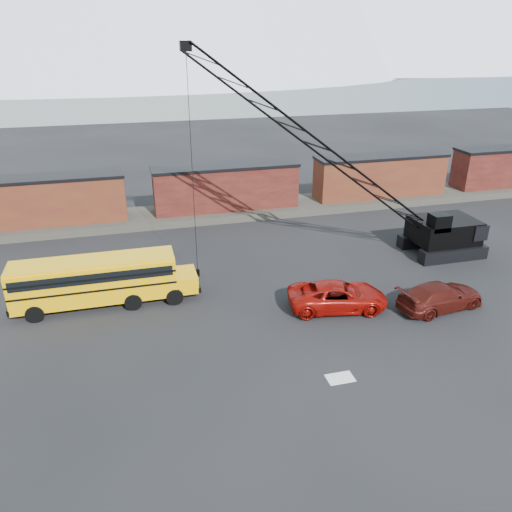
{
  "coord_description": "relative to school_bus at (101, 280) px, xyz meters",
  "views": [
    {
      "loc": [
        -8.89,
        -22.8,
        16.01
      ],
      "look_at": [
        -1.47,
        5.32,
        3.0
      ],
      "focal_mm": 35.0,
      "sensor_mm": 36.0,
      "label": 1
    }
  ],
  "objects": [
    {
      "name": "crawler_crane",
      "position": [
        16.63,
        2.22,
        6.15
      ],
      "size": [
        22.7,
        4.2,
        15.83
      ],
      "color": "black",
      "rests_on": "ground"
    },
    {
      "name": "school_bus",
      "position": [
        0.0,
        0.0,
        0.0
      ],
      "size": [
        11.65,
        2.65,
        3.19
      ],
      "color": "#E4A204",
      "rests_on": "ground"
    },
    {
      "name": "boxcar_east_near",
      "position": [
        27.22,
        15.09,
        0.97
      ],
      "size": [
        13.7,
        3.1,
        4.17
      ],
      "color": "#4D1C16",
      "rests_on": "gravel_berm"
    },
    {
      "name": "gravel_berm",
      "position": [
        11.22,
        15.09,
        -1.44
      ],
      "size": [
        120.0,
        5.0,
        0.7
      ],
      "primitive_type": "cube",
      "color": "#46433A",
      "rests_on": "ground"
    },
    {
      "name": "boxcar_west_near",
      "position": [
        -4.78,
        15.09,
        0.97
      ],
      "size": [
        13.7,
        3.1,
        4.17
      ],
      "color": "#4D1C16",
      "rests_on": "gravel_berm"
    },
    {
      "name": "maroon_suv",
      "position": [
        20.68,
        -5.91,
        -0.95
      ],
      "size": [
        6.1,
        3.2,
        1.69
      ],
      "primitive_type": "imported",
      "rotation": [
        0.0,
        0.0,
        1.72
      ],
      "color": "#3D0F0A",
      "rests_on": "ground"
    },
    {
      "name": "snow_patch",
      "position": [
        11.72,
        -10.91,
        -1.78
      ],
      "size": [
        1.4,
        0.9,
        0.02
      ],
      "primitive_type": "cube",
      "color": "silver",
      "rests_on": "ground"
    },
    {
      "name": "ground",
      "position": [
        11.22,
        -6.91,
        -1.79
      ],
      "size": [
        160.0,
        160.0,
        0.0
      ],
      "primitive_type": "plane",
      "color": "black",
      "rests_on": "ground"
    },
    {
      "name": "red_pickup",
      "position": [
        14.38,
        -4.28,
        -0.92
      ],
      "size": [
        6.67,
        3.96,
        1.74
      ],
      "primitive_type": "imported",
      "rotation": [
        0.0,
        0.0,
        1.39
      ],
      "color": "#8A0B06",
      "rests_on": "ground"
    },
    {
      "name": "boxcar_mid",
      "position": [
        11.22,
        15.09,
        0.97
      ],
      "size": [
        13.7,
        3.1,
        4.17
      ],
      "color": "#582018",
      "rests_on": "gravel_berm"
    }
  ]
}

